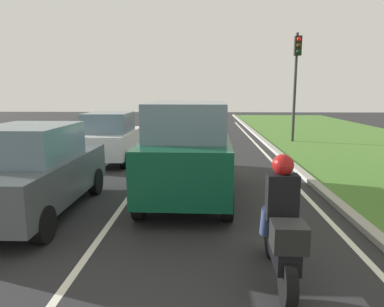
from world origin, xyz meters
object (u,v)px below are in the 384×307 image
(car_suv_ahead, at_px, (188,150))
(traffic_light_near_right, at_px, (296,69))
(motorcycle, at_px, (280,242))
(rider_person, at_px, (282,196))
(car_sedan_left_lane, at_px, (33,171))
(car_hatchback_far, at_px, (111,137))

(car_suv_ahead, height_order, traffic_light_near_right, traffic_light_near_right)
(car_suv_ahead, xyz_separation_m, motorcycle, (1.39, -3.83, -0.60))
(car_suv_ahead, bearing_deg, rider_person, -68.48)
(car_sedan_left_lane, height_order, motorcycle, car_sedan_left_lane)
(motorcycle, xyz_separation_m, rider_person, (0.00, 0.05, 0.62))
(car_hatchback_far, height_order, traffic_light_near_right, traffic_light_near_right)
(car_suv_ahead, xyz_separation_m, car_hatchback_far, (-2.99, 4.41, -0.28))
(car_suv_ahead, relative_size, motorcycle, 2.39)
(car_sedan_left_lane, xyz_separation_m, rider_person, (4.53, -2.55, 0.27))
(car_sedan_left_lane, relative_size, motorcycle, 2.26)
(car_hatchback_far, distance_m, traffic_light_near_right, 9.67)
(car_sedan_left_lane, bearing_deg, motorcycle, -29.70)
(car_hatchback_far, bearing_deg, rider_person, -61.99)
(car_suv_ahead, relative_size, rider_person, 3.90)
(car_sedan_left_lane, relative_size, car_hatchback_far, 1.16)
(car_suv_ahead, relative_size, car_hatchback_far, 1.23)
(car_hatchback_far, xyz_separation_m, rider_person, (4.39, -8.20, 0.31))
(car_hatchback_far, height_order, rider_person, car_hatchback_far)
(motorcycle, xyz_separation_m, traffic_light_near_right, (3.37, 13.36, 3.01))
(car_suv_ahead, height_order, rider_person, car_suv_ahead)
(rider_person, bearing_deg, car_hatchback_far, 119.40)
(car_suv_ahead, xyz_separation_m, car_sedan_left_lane, (-3.13, -1.24, -0.25))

